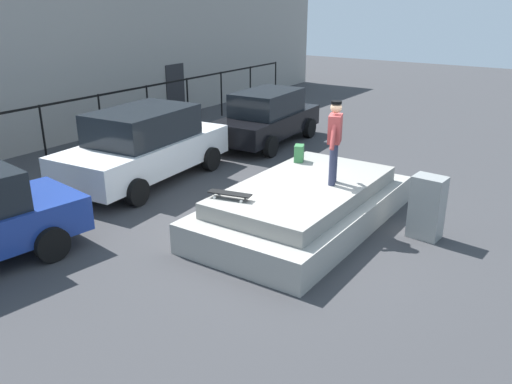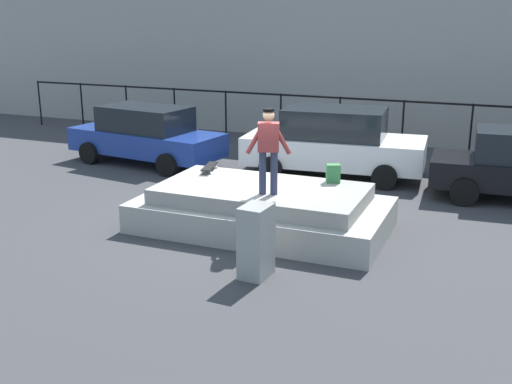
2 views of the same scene
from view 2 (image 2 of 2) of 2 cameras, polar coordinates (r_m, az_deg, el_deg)
The scene contains 10 objects.
ground_plane at distance 13.25m, azimuth -1.27°, elevation -2.89°, with size 60.00×60.00×0.00m, color #38383A.
concrete_ledge at distance 12.82m, azimuth 0.53°, elevation -1.60°, with size 5.09×2.74×0.90m.
skateboarder at distance 11.92m, azimuth 1.14°, elevation 4.25°, with size 0.86×0.37×1.67m.
skateboard at distance 13.92m, azimuth -4.28°, elevation 2.33°, with size 0.38×0.86×0.12m.
backpack at distance 13.04m, azimuth 7.07°, elevation 1.70°, with size 0.28×0.20×0.38m, color #33723F.
car_blue_sedan_near at distance 18.50m, azimuth -10.03°, elevation 5.18°, with size 4.84×2.44×1.69m.
car_white_sedan_mid at distance 17.01m, azimuth 7.16°, elevation 4.56°, with size 4.94×2.53×1.84m.
utility_box at distance 10.49m, azimuth 0.01°, elevation -4.54°, with size 0.44×0.60×1.25m, color gray.
fence_row at distance 20.16m, azimuth 7.66°, elevation 7.18°, with size 24.06×0.06×1.72m.
warehouse_building at distance 24.84m, azimuth 10.84°, elevation 12.32°, with size 35.86×7.28×5.46m.
Camera 2 is at (5.01, -11.46, 4.37)m, focal length 43.76 mm.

